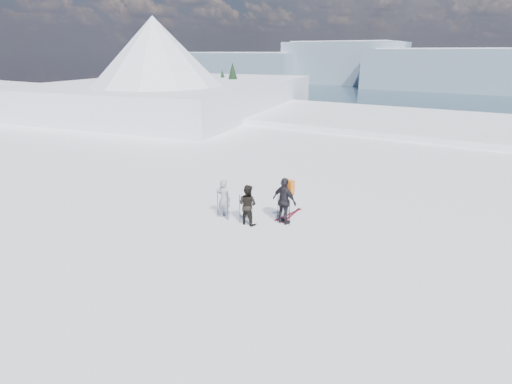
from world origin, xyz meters
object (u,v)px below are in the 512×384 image
(skier_grey, at_px, (224,199))
(skier_dark, at_px, (248,205))
(skier_pack, at_px, (284,201))
(skis_loose, at_px, (290,215))

(skier_grey, bearing_deg, skier_dark, 179.49)
(skier_dark, xyz_separation_m, skier_pack, (1.18, 0.75, 0.13))
(skier_grey, bearing_deg, skis_loose, -143.26)
(skier_dark, xyz_separation_m, skis_loose, (1.02, 1.59, -0.77))
(skier_dark, relative_size, skier_pack, 0.86)
(skier_dark, height_order, skier_pack, skier_pack)
(skier_grey, bearing_deg, skier_pack, -161.94)
(skier_grey, relative_size, skis_loose, 0.94)
(skier_grey, relative_size, skier_pack, 0.87)
(skier_pack, height_order, skis_loose, skier_pack)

